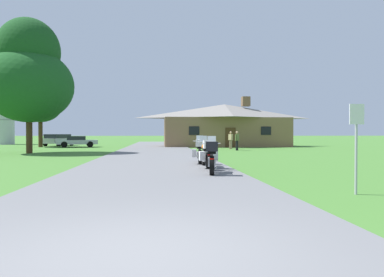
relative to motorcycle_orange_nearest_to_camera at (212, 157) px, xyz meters
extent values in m
plane|color=#42752D|center=(-2.10, 12.01, -0.62)|extent=(500.00, 500.00, 0.00)
cube|color=slate|center=(-2.10, 10.01, -0.59)|extent=(6.40, 80.00, 0.06)
cylinder|color=black|center=(0.13, 0.86, -0.24)|extent=(0.20, 0.65, 0.64)
cylinder|color=black|center=(-0.09, -0.56, -0.24)|extent=(0.25, 0.66, 0.64)
cube|color=silver|center=(0.02, 0.13, -0.18)|extent=(0.34, 0.59, 0.30)
ellipsoid|color=orange|center=(0.06, 0.38, 0.27)|extent=(0.37, 0.56, 0.26)
cube|color=black|center=(-0.01, -0.07, 0.18)|extent=(0.35, 0.56, 0.10)
cylinder|color=silver|center=(0.12, 0.82, 0.46)|extent=(0.66, 0.13, 0.03)
cylinder|color=silver|center=(0.13, 0.86, 0.12)|extent=(0.09, 0.24, 0.73)
cube|color=#B2BCC6|center=(0.14, 0.92, 0.60)|extent=(0.33, 0.16, 0.27)
sphere|color=silver|center=(0.12, 0.82, 0.32)|extent=(0.11, 0.11, 0.11)
cube|color=black|center=(-0.09, -0.61, 0.40)|extent=(0.45, 0.42, 0.32)
cube|color=red|center=(-0.12, -0.78, -0.01)|extent=(0.14, 0.05, 0.06)
cylinder|color=silver|center=(0.10, -0.27, -0.34)|extent=(0.15, 0.55, 0.07)
cylinder|color=black|center=(0.10, 3.03, -0.24)|extent=(0.12, 0.64, 0.64)
cylinder|color=black|center=(0.11, 1.59, -0.24)|extent=(0.16, 0.64, 0.64)
cube|color=silver|center=(0.11, 2.29, -0.18)|extent=(0.26, 0.56, 0.30)
ellipsoid|color=orange|center=(0.10, 2.55, 0.27)|extent=(0.30, 0.52, 0.26)
cube|color=black|center=(0.11, 2.09, 0.18)|extent=(0.28, 0.52, 0.10)
cylinder|color=silver|center=(0.10, 2.99, 0.46)|extent=(0.66, 0.04, 0.03)
cylinder|color=silver|center=(0.10, 3.03, 0.12)|extent=(0.06, 0.24, 0.73)
cube|color=#B2BCC6|center=(0.10, 3.09, 0.60)|extent=(0.32, 0.11, 0.27)
sphere|color=silver|center=(0.10, 2.99, 0.32)|extent=(0.11, 0.11, 0.11)
cube|color=silver|center=(0.11, 1.54, 0.40)|extent=(0.40, 0.36, 0.32)
cube|color=red|center=(0.11, 1.37, -0.01)|extent=(0.14, 0.03, 0.06)
cylinder|color=silver|center=(0.25, 1.91, -0.34)|extent=(0.07, 0.55, 0.07)
cube|color=silver|center=(-0.15, 1.64, -0.06)|extent=(0.20, 0.40, 0.36)
cube|color=silver|center=(0.37, 1.65, -0.06)|extent=(0.20, 0.40, 0.36)
cylinder|color=black|center=(0.17, 5.08, -0.24)|extent=(0.18, 0.65, 0.64)
cylinder|color=black|center=(0.02, 3.65, -0.24)|extent=(0.22, 0.65, 0.64)
cube|color=silver|center=(0.09, 4.35, -0.18)|extent=(0.32, 0.58, 0.30)
ellipsoid|color=#B2B5BC|center=(0.12, 4.60, 0.27)|extent=(0.35, 0.55, 0.26)
cube|color=black|center=(0.07, 4.15, 0.18)|extent=(0.33, 0.55, 0.10)
cylinder|color=silver|center=(0.17, 5.04, 0.46)|extent=(0.66, 0.10, 0.03)
cylinder|color=silver|center=(0.17, 5.08, 0.12)|extent=(0.08, 0.24, 0.73)
cube|color=#B2BCC6|center=(0.18, 5.14, 0.60)|extent=(0.33, 0.14, 0.27)
sphere|color=silver|center=(0.17, 5.04, 0.32)|extent=(0.11, 0.11, 0.11)
cube|color=silver|center=(0.02, 3.60, 0.40)|extent=(0.44, 0.40, 0.32)
cube|color=red|center=(0.00, 3.43, -0.01)|extent=(0.14, 0.04, 0.06)
cylinder|color=silver|center=(0.19, 3.95, -0.34)|extent=(0.13, 0.55, 0.07)
cube|color=silver|center=(-0.23, 3.73, -0.06)|extent=(0.24, 0.42, 0.36)
cube|color=silver|center=(0.28, 3.67, -0.06)|extent=(0.24, 0.42, 0.36)
cube|color=brown|center=(5.70, 27.40, 0.99)|extent=(13.79, 6.57, 3.23)
pyramid|color=gray|center=(5.70, 27.40, 3.42)|extent=(14.62, 6.96, 1.62)
cube|color=brown|center=(8.18, 27.40, 4.57)|extent=(0.90, 0.90, 1.10)
cube|color=#472D19|center=(5.70, 24.09, 0.43)|extent=(1.10, 0.08, 2.10)
cube|color=black|center=(1.84, 24.09, 1.16)|extent=(1.10, 0.06, 0.90)
cube|color=black|center=(9.56, 24.09, 1.16)|extent=(1.10, 0.06, 0.90)
cylinder|color=#75664C|center=(4.98, 20.22, -0.19)|extent=(0.14, 0.14, 0.86)
cylinder|color=#75664C|center=(4.87, 20.36, -0.19)|extent=(0.14, 0.14, 0.86)
cube|color=tan|center=(4.93, 20.29, 0.52)|extent=(0.39, 0.42, 0.56)
cylinder|color=tan|center=(5.07, 20.10, 0.50)|extent=(0.09, 0.09, 0.58)
cylinder|color=tan|center=(4.79, 20.47, 0.50)|extent=(0.09, 0.09, 0.58)
sphere|color=tan|center=(4.93, 20.29, 0.94)|extent=(0.21, 0.21, 0.21)
cylinder|color=black|center=(4.97, 17.64, -0.19)|extent=(0.14, 0.14, 0.86)
cylinder|color=black|center=(4.86, 17.50, -0.19)|extent=(0.14, 0.14, 0.86)
cube|color=#5B6638|center=(4.91, 17.57, 0.52)|extent=(0.40, 0.42, 0.56)
cylinder|color=#5B6638|center=(5.06, 17.75, 0.50)|extent=(0.09, 0.09, 0.58)
cylinder|color=#5B6638|center=(4.77, 17.39, 0.50)|extent=(0.09, 0.09, 0.58)
sphere|color=tan|center=(4.91, 17.57, 0.94)|extent=(0.21, 0.21, 0.21)
cylinder|color=#9EA0A5|center=(2.80, -4.22, 0.43)|extent=(0.06, 0.06, 2.10)
cube|color=silver|center=(2.80, -4.24, 1.28)|extent=(0.36, 0.02, 0.48)
cylinder|color=#422D19|center=(-11.39, 14.65, 1.00)|extent=(0.44, 0.44, 3.25)
ellipsoid|color=#194C1E|center=(-11.39, 14.65, 4.39)|extent=(6.40, 6.40, 5.44)
ellipsoid|color=#16441B|center=(-11.39, 14.65, 6.95)|extent=(4.48, 4.48, 4.80)
cylinder|color=#422D19|center=(-14.70, 27.17, 1.08)|extent=(0.44, 0.44, 3.40)
ellipsoid|color=#194C1E|center=(-14.70, 27.17, 4.04)|extent=(4.56, 4.56, 3.88)
ellipsoid|color=#16441B|center=(-14.70, 27.17, 5.86)|extent=(3.19, 3.19, 3.42)
cylinder|color=#B2B7BC|center=(-23.09, 37.72, 2.73)|extent=(2.82, 2.82, 6.70)
cone|color=#999EA3|center=(-23.09, 37.72, 6.43)|extent=(2.87, 2.87, 0.70)
cylinder|color=gray|center=(-23.09, 37.72, 2.73)|extent=(2.90, 2.90, 0.15)
cube|color=#ADAFB7|center=(-13.79, 30.83, 0.00)|extent=(3.06, 4.93, 0.60)
cube|color=black|center=(-13.84, 30.64, 0.54)|extent=(2.46, 3.55, 0.48)
cylinder|color=black|center=(-14.20, 32.44, -0.30)|extent=(0.39, 0.68, 0.64)
cylinder|color=black|center=(-12.57, 31.96, -0.30)|extent=(0.39, 0.68, 0.64)
cylinder|color=black|center=(-15.00, 29.70, -0.30)|extent=(0.39, 0.68, 0.64)
cylinder|color=black|center=(-13.38, 29.23, -0.30)|extent=(0.39, 0.68, 0.64)
cube|color=#ADAFB7|center=(-10.64, 26.46, -0.07)|extent=(4.52, 2.80, 0.46)
cube|color=black|center=(-10.74, 26.44, 0.37)|extent=(2.22, 2.03, 0.42)
cylinder|color=black|center=(-11.70, 25.33, -0.30)|extent=(0.67, 0.37, 0.64)
cylinder|color=black|center=(-12.11, 26.97, -0.30)|extent=(0.67, 0.37, 0.64)
cylinder|color=black|center=(-9.18, 25.96, -0.30)|extent=(0.67, 0.37, 0.64)
cylinder|color=black|center=(-9.58, 27.60, -0.30)|extent=(0.67, 0.37, 0.64)
camera|label=1|loc=(-1.85, -11.99, 0.82)|focal=32.44mm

